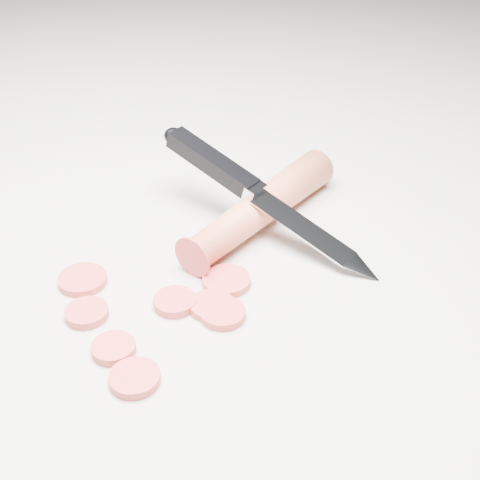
{
  "coord_description": "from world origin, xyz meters",
  "views": [
    {
      "loc": [
        0.05,
        -0.44,
        0.33
      ],
      "look_at": [
        0.06,
        0.01,
        0.02
      ],
      "focal_mm": 50.0,
      "sensor_mm": 36.0,
      "label": 1
    }
  ],
  "objects": [
    {
      "name": "carrot_slice_0",
      "position": [
        -0.06,
        -0.02,
        0.0
      ],
      "size": [
        0.04,
        0.04,
        0.01
      ],
      "primitive_type": "cylinder",
      "color": "red",
      "rests_on": "ground"
    },
    {
      "name": "ground",
      "position": [
        0.0,
        0.0,
        0.0
      ],
      "size": [
        2.4,
        2.4,
        0.0
      ],
      "primitive_type": "plane",
      "color": "beige",
      "rests_on": "ground"
    },
    {
      "name": "carrot_slice_2",
      "position": [
        0.01,
        -0.05,
        0.0
      ],
      "size": [
        0.03,
        0.03,
        0.01
      ],
      "primitive_type": "cylinder",
      "color": "red",
      "rests_on": "ground"
    },
    {
      "name": "carrot_slice_3",
      "position": [
        0.05,
        -0.02,
        0.0
      ],
      "size": [
        0.04,
        0.04,
        0.01
      ],
      "primitive_type": "cylinder",
      "color": "red",
      "rests_on": "ground"
    },
    {
      "name": "carrot_slice_1",
      "position": [
        -0.03,
        -0.1,
        0.0
      ],
      "size": [
        0.03,
        0.03,
        0.01
      ],
      "primitive_type": "cylinder",
      "color": "red",
      "rests_on": "ground"
    },
    {
      "name": "carrot",
      "position": [
        0.08,
        0.06,
        0.02
      ],
      "size": [
        0.14,
        0.16,
        0.03
      ],
      "primitive_type": "cylinder",
      "rotation": [
        1.57,
        0.0,
        -0.68
      ],
      "color": "#DF5D3B",
      "rests_on": "ground"
    },
    {
      "name": "carrot_slice_5",
      "position": [
        -0.05,
        -0.06,
        0.0
      ],
      "size": [
        0.03,
        0.03,
        0.01
      ],
      "primitive_type": "cylinder",
      "color": "red",
      "rests_on": "ground"
    },
    {
      "name": "kitchen_knife",
      "position": [
        0.08,
        0.05,
        0.04
      ],
      "size": [
        0.19,
        0.16,
        0.07
      ],
      "primitive_type": null,
      "color": "#B5B8BC",
      "rests_on": "ground"
    },
    {
      "name": "carrot_slice_6",
      "position": [
        -0.01,
        -0.13,
        0.0
      ],
      "size": [
        0.03,
        0.03,
        0.01
      ],
      "primitive_type": "cylinder",
      "color": "red",
      "rests_on": "ground"
    },
    {
      "name": "carrot_slice_4",
      "position": [
        0.04,
        -0.05,
        0.0
      ],
      "size": [
        0.03,
        0.03,
        0.01
      ],
      "primitive_type": "cylinder",
      "color": "red",
      "rests_on": "ground"
    },
    {
      "name": "carrot_slice_7",
      "position": [
        0.05,
        -0.06,
        0.0
      ],
      "size": [
        0.03,
        0.03,
        0.01
      ],
      "primitive_type": "cylinder",
      "color": "red",
      "rests_on": "ground"
    }
  ]
}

